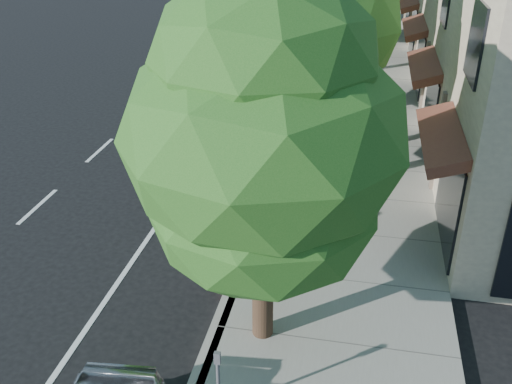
% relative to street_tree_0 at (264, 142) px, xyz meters
% --- Properties ---
extents(ground, '(120.00, 120.00, 0.00)m').
position_rel_street_tree_0_xyz_m(ground, '(-0.90, 2.00, -4.14)').
color(ground, black).
rests_on(ground, ground).
extents(sidewalk, '(4.60, 56.00, 0.15)m').
position_rel_street_tree_0_xyz_m(sidewalk, '(1.40, 10.00, -4.07)').
color(sidewalk, gray).
rests_on(sidewalk, ground).
extents(curb, '(0.30, 56.00, 0.15)m').
position_rel_street_tree_0_xyz_m(curb, '(-0.90, 10.00, -4.07)').
color(curb, '#9E998E').
rests_on(curb, ground).
extents(curb_red_segment, '(0.32, 4.00, 0.15)m').
position_rel_street_tree_0_xyz_m(curb_red_segment, '(-0.90, 3.00, -4.07)').
color(curb_red_segment, maroon).
rests_on(curb_red_segment, ground).
extents(street_tree_0, '(4.74, 4.74, 6.90)m').
position_rel_street_tree_0_xyz_m(street_tree_0, '(0.00, 0.00, 0.00)').
color(street_tree_0, black).
rests_on(street_tree_0, ground).
extents(street_tree_1, '(4.70, 4.70, 7.71)m').
position_rel_street_tree_0_xyz_m(street_tree_1, '(0.00, 6.00, 0.62)').
color(street_tree_1, black).
rests_on(street_tree_1, ground).
extents(cyclist, '(0.58, 0.75, 1.84)m').
position_rel_street_tree_0_xyz_m(cyclist, '(-1.60, 2.24, -3.22)').
color(cyclist, silver).
rests_on(cyclist, ground).
extents(bicycle, '(2.03, 1.12, 1.01)m').
position_rel_street_tree_0_xyz_m(bicycle, '(-2.70, 4.96, -3.64)').
color(bicycle, navy).
rests_on(bicycle, ground).
extents(silver_suv, '(3.36, 6.35, 1.70)m').
position_rel_street_tree_0_xyz_m(silver_suv, '(-3.10, 8.22, -3.29)').
color(silver_suv, silver).
rests_on(silver_suv, ground).
extents(dark_sedan, '(1.80, 4.52, 1.46)m').
position_rel_street_tree_0_xyz_m(dark_sedan, '(-1.40, 14.66, -3.41)').
color(dark_sedan, black).
rests_on(dark_sedan, ground).
extents(white_pickup, '(2.62, 5.49, 1.54)m').
position_rel_street_tree_0_xyz_m(white_pickup, '(-2.19, 22.15, -3.37)').
color(white_pickup, silver).
rests_on(white_pickup, ground).
extents(dark_suv_far, '(2.50, 5.15, 1.70)m').
position_rel_street_tree_0_xyz_m(dark_suv_far, '(-2.97, 23.54, -3.29)').
color(dark_suv_far, black).
rests_on(dark_suv_far, ground).
extents(pedestrian, '(0.89, 0.70, 1.79)m').
position_rel_street_tree_0_xyz_m(pedestrian, '(2.06, 10.02, -3.10)').
color(pedestrian, black).
rests_on(pedestrian, sidewalk).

